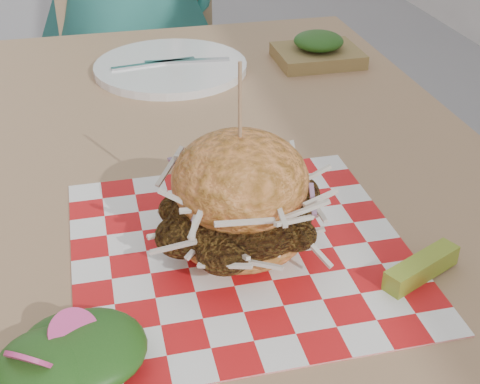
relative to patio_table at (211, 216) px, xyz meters
The scene contains 8 objects.
patio_table is the anchor object (origin of this frame).
patio_chair 0.97m from the patio_table, 90.28° to the left, with size 0.44×0.45×0.95m.
paper_liner 0.21m from the patio_table, 91.07° to the right, with size 0.36×0.36×0.00m, color red.
sandwich 0.24m from the patio_table, 91.07° to the right, with size 0.19×0.19×0.21m.
pickle_spear 0.34m from the patio_table, 59.27° to the right, with size 0.10×0.02×0.02m, color #86A42F.
side_salad 0.40m from the patio_table, 119.83° to the right, with size 0.14×0.13×0.05m.
place_setting 0.37m from the patio_table, 89.99° to the left, with size 0.27×0.27×0.02m.
kraft_tray 0.44m from the patio_table, 51.77° to the left, with size 0.15×0.12×0.06m.
Camera 1 is at (-0.03, -0.49, 1.19)m, focal length 50.00 mm.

